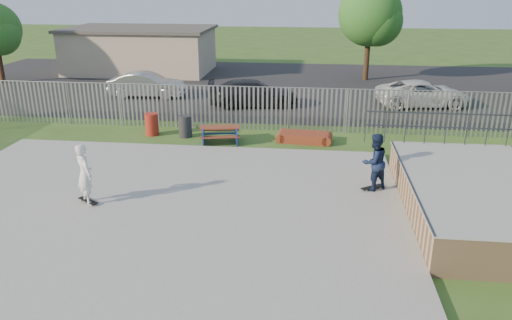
# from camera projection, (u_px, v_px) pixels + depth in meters

# --- Properties ---
(ground) EXTENTS (120.00, 120.00, 0.00)m
(ground) POSITION_uv_depth(u_px,v_px,m) (150.00, 214.00, 14.74)
(ground) COLOR #37581E
(ground) RESTS_ON ground
(concrete_slab) EXTENTS (15.00, 12.00, 0.15)m
(concrete_slab) POSITION_uv_depth(u_px,v_px,m) (150.00, 212.00, 14.71)
(concrete_slab) COLOR gray
(concrete_slab) RESTS_ON ground
(quarter_pipe) EXTENTS (5.50, 7.05, 2.19)m
(quarter_pipe) POSITION_uv_depth(u_px,v_px,m) (476.00, 198.00, 14.50)
(quarter_pipe) COLOR tan
(quarter_pipe) RESTS_ON ground
(fence) EXTENTS (26.04, 16.02, 2.00)m
(fence) POSITION_uv_depth(u_px,v_px,m) (212.00, 137.00, 18.57)
(fence) COLOR gray
(fence) RESTS_ON ground
(picnic_table) EXTENTS (1.90, 1.66, 0.70)m
(picnic_table) POSITION_uv_depth(u_px,v_px,m) (220.00, 134.00, 21.04)
(picnic_table) COLOR brown
(picnic_table) RESTS_ON ground
(funbox) EXTENTS (2.03, 1.15, 0.39)m
(funbox) POSITION_uv_depth(u_px,v_px,m) (304.00, 137.00, 21.18)
(funbox) COLOR maroon
(funbox) RESTS_ON ground
(trash_bin_red) EXTENTS (0.58, 0.58, 0.97)m
(trash_bin_red) POSITION_uv_depth(u_px,v_px,m) (152.00, 124.00, 22.00)
(trash_bin_red) COLOR maroon
(trash_bin_red) RESTS_ON ground
(trash_bin_grey) EXTENTS (0.57, 0.57, 0.95)m
(trash_bin_grey) POSITION_uv_depth(u_px,v_px,m) (185.00, 126.00, 21.76)
(trash_bin_grey) COLOR #262628
(trash_bin_grey) RESTS_ON ground
(parking_lot) EXTENTS (40.00, 18.00, 0.02)m
(parking_lot) POSITION_uv_depth(u_px,v_px,m) (241.00, 85.00, 32.46)
(parking_lot) COLOR black
(parking_lot) RESTS_ON ground
(car_silver) EXTENTS (4.39, 1.69, 1.43)m
(car_silver) POSITION_uv_depth(u_px,v_px,m) (147.00, 85.00, 28.89)
(car_silver) COLOR #B3B3B8
(car_silver) RESTS_ON parking_lot
(car_dark) EXTENTS (5.09, 2.80, 1.40)m
(car_dark) POSITION_uv_depth(u_px,v_px,m) (253.00, 93.00, 26.85)
(car_dark) COLOR black
(car_dark) RESTS_ON parking_lot
(car_white) EXTENTS (5.16, 2.89, 1.36)m
(car_white) POSITION_uv_depth(u_px,v_px,m) (423.00, 94.00, 26.85)
(car_white) COLOR silver
(car_white) RESTS_ON parking_lot
(building) EXTENTS (10.40, 6.40, 3.20)m
(building) POSITION_uv_depth(u_px,v_px,m) (141.00, 50.00, 36.50)
(building) COLOR tan
(building) RESTS_ON ground
(tree_mid) EXTENTS (4.14, 4.14, 6.39)m
(tree_mid) POSITION_uv_depth(u_px,v_px,m) (370.00, 15.00, 32.62)
(tree_mid) COLOR #3B2817
(tree_mid) RESTS_ON ground
(skateboard_a) EXTENTS (0.77, 0.62, 0.08)m
(skateboard_a) POSITION_uv_depth(u_px,v_px,m) (372.00, 188.00, 16.10)
(skateboard_a) COLOR black
(skateboard_a) RESTS_ON concrete_slab
(skateboard_b) EXTENTS (0.78, 0.60, 0.08)m
(skateboard_b) POSITION_uv_depth(u_px,v_px,m) (88.00, 201.00, 15.14)
(skateboard_b) COLOR black
(skateboard_b) RESTS_ON concrete_slab
(skater_navy) EXTENTS (1.15, 1.10, 1.86)m
(skater_navy) POSITION_uv_depth(u_px,v_px,m) (374.00, 162.00, 15.79)
(skater_navy) COLOR #131F3D
(skater_navy) RESTS_ON concrete_slab
(skater_white) EXTENTS (0.80, 0.79, 1.86)m
(skater_white) POSITION_uv_depth(u_px,v_px,m) (85.00, 174.00, 14.83)
(skater_white) COLOR white
(skater_white) RESTS_ON concrete_slab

